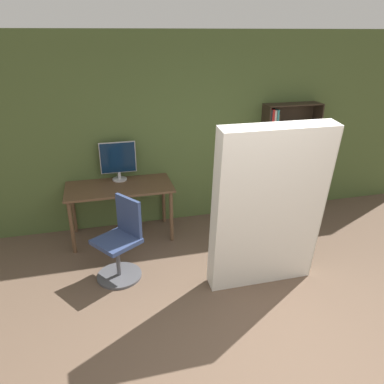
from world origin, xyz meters
TOP-DOWN VIEW (x-y plane):
  - wall_back at (0.00, 3.26)m, footprint 8.00×0.06m
  - desk at (-1.05, 2.88)m, footprint 1.41×0.70m
  - monitor at (-1.02, 3.11)m, footprint 0.49×0.20m
  - office_chair at (-1.13, 1.94)m, footprint 0.61×0.61m
  - bookshelf at (1.43, 3.12)m, footprint 0.86×0.27m
  - mattress_near at (0.41, 1.37)m, footprint 1.20×0.43m

SIDE VIEW (x-z plane):
  - office_chair at x=-1.13m, z-range -0.08..0.87m
  - desk at x=-1.05m, z-range 0.29..1.05m
  - bookshelf at x=1.43m, z-range 0.00..1.70m
  - mattress_near at x=0.41m, z-range 0.00..1.87m
  - monitor at x=-1.02m, z-range 0.78..1.33m
  - wall_back at x=0.00m, z-range 0.00..2.70m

